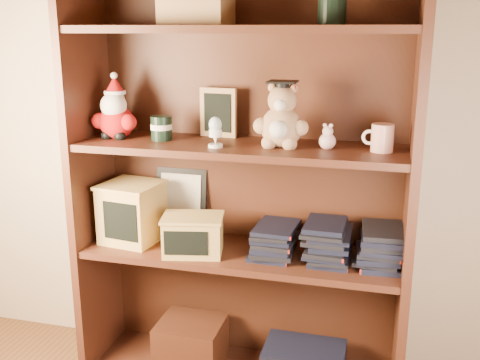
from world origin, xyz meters
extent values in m
cube|color=tan|center=(0.00, 1.50, 1.25)|extent=(3.00, 0.04, 2.50)
cube|color=#462114|center=(-0.57, 1.30, 0.80)|extent=(0.03, 0.35, 1.60)
cube|color=#462114|center=(0.60, 1.30, 0.80)|extent=(0.03, 0.35, 1.60)
cube|color=#411E11|center=(0.02, 1.47, 0.80)|extent=(1.20, 0.02, 1.60)
cube|color=#462114|center=(0.02, 1.30, 1.34)|extent=(1.14, 0.33, 0.02)
cube|color=#411E11|center=(-0.18, 1.30, 0.14)|extent=(0.25, 0.22, 0.18)
cube|color=#9E7547|center=(-0.13, 1.30, 1.41)|extent=(0.22, 0.18, 0.12)
cylinder|color=black|center=(0.32, 1.30, 1.41)|extent=(0.09, 0.09, 0.11)
cube|color=#462114|center=(0.02, 1.30, 0.54)|extent=(1.14, 0.33, 0.02)
cube|color=#462114|center=(0.02, 1.30, 0.94)|extent=(1.14, 0.33, 0.02)
sphere|color=#A50F0F|center=(-0.45, 1.30, 1.01)|extent=(0.13, 0.13, 0.13)
sphere|color=#A50F0F|center=(-0.51, 1.28, 1.01)|extent=(0.06, 0.06, 0.06)
sphere|color=#A50F0F|center=(-0.39, 1.28, 1.01)|extent=(0.06, 0.06, 0.06)
sphere|color=black|center=(-0.48, 1.27, 0.96)|extent=(0.04, 0.04, 0.04)
sphere|color=black|center=(-0.42, 1.27, 0.96)|extent=(0.04, 0.04, 0.04)
sphere|color=white|center=(-0.45, 1.29, 1.07)|extent=(0.09, 0.09, 0.09)
sphere|color=#D8B293|center=(-0.45, 1.30, 1.09)|extent=(0.07, 0.07, 0.07)
cone|color=#A50F0F|center=(-0.45, 1.30, 1.14)|extent=(0.07, 0.07, 0.06)
sphere|color=white|center=(-0.45, 1.30, 1.18)|extent=(0.03, 0.03, 0.03)
cylinder|color=white|center=(-0.45, 1.30, 1.12)|extent=(0.08, 0.08, 0.01)
cylinder|color=black|center=(-0.27, 1.30, 0.99)|extent=(0.08, 0.08, 0.09)
cylinder|color=beige|center=(-0.27, 1.30, 1.00)|extent=(0.08, 0.08, 0.02)
cube|color=#9E7547|center=(-0.09, 1.42, 1.04)|extent=(0.14, 0.03, 0.18)
cube|color=black|center=(-0.09, 1.41, 1.04)|extent=(0.11, 0.02, 0.14)
cube|color=#9E7547|center=(-0.09, 1.45, 0.97)|extent=(0.07, 0.07, 0.01)
cylinder|color=white|center=(-0.05, 1.23, 0.96)|extent=(0.05, 0.05, 0.01)
cone|color=white|center=(-0.05, 1.23, 0.98)|extent=(0.02, 0.02, 0.03)
cylinder|color=white|center=(-0.05, 1.23, 1.00)|extent=(0.04, 0.04, 0.02)
ellipsoid|color=silver|center=(-0.05, 1.23, 1.03)|extent=(0.04, 0.04, 0.05)
sphere|color=tan|center=(0.17, 1.30, 1.02)|extent=(0.14, 0.14, 0.14)
sphere|color=white|center=(0.17, 1.24, 1.02)|extent=(0.06, 0.06, 0.06)
sphere|color=tan|center=(0.10, 1.28, 1.02)|extent=(0.06, 0.06, 0.06)
sphere|color=tan|center=(0.23, 1.28, 1.02)|extent=(0.06, 0.06, 0.06)
sphere|color=tan|center=(0.13, 1.26, 0.97)|extent=(0.05, 0.05, 0.05)
sphere|color=tan|center=(0.20, 1.26, 0.97)|extent=(0.05, 0.05, 0.05)
sphere|color=tan|center=(0.17, 1.30, 1.11)|extent=(0.10, 0.10, 0.10)
sphere|color=white|center=(0.17, 1.26, 1.10)|extent=(0.04, 0.04, 0.04)
sphere|color=tan|center=(0.13, 1.32, 1.15)|extent=(0.03, 0.03, 0.03)
sphere|color=tan|center=(0.20, 1.32, 1.15)|extent=(0.03, 0.03, 0.03)
cylinder|color=black|center=(0.17, 1.30, 1.16)|extent=(0.04, 0.04, 0.02)
cube|color=black|center=(0.17, 1.30, 1.17)|extent=(0.10, 0.10, 0.01)
cylinder|color=#A50F0F|center=(0.21, 1.28, 1.16)|extent=(0.00, 0.05, 0.03)
sphere|color=beige|center=(0.32, 1.30, 0.98)|extent=(0.06, 0.06, 0.06)
sphere|color=beige|center=(0.32, 1.30, 1.01)|extent=(0.04, 0.04, 0.04)
sphere|color=beige|center=(0.31, 1.30, 1.03)|extent=(0.01, 0.01, 0.01)
sphere|color=beige|center=(0.33, 1.30, 1.03)|extent=(0.01, 0.01, 0.01)
cylinder|color=silver|center=(0.50, 1.30, 1.00)|extent=(0.07, 0.07, 0.09)
torus|color=white|center=(0.46, 1.30, 1.00)|extent=(0.05, 0.01, 0.05)
cube|color=black|center=(-0.26, 1.45, 0.68)|extent=(0.21, 0.05, 0.26)
cube|color=beige|center=(-0.26, 1.43, 0.68)|extent=(0.17, 0.03, 0.22)
cube|color=tan|center=(-0.41, 1.30, 0.66)|extent=(0.22, 0.22, 0.22)
cube|color=black|center=(-0.41, 1.20, 0.66)|extent=(0.14, 0.02, 0.14)
cube|color=tan|center=(-0.41, 1.30, 0.77)|extent=(0.23, 0.23, 0.01)
cube|color=tan|center=(-0.14, 1.24, 0.62)|extent=(0.23, 0.18, 0.13)
cube|color=black|center=(-0.14, 1.17, 0.62)|extent=(0.15, 0.04, 0.09)
cube|color=tan|center=(-0.14, 1.24, 0.69)|extent=(0.24, 0.20, 0.01)
cube|color=black|center=(0.14, 1.30, 0.56)|extent=(0.14, 0.20, 0.02)
cube|color=black|center=(0.14, 1.30, 0.57)|extent=(0.14, 0.20, 0.02)
cube|color=black|center=(0.14, 1.30, 0.59)|extent=(0.14, 0.20, 0.02)
cube|color=black|center=(0.14, 1.30, 0.61)|extent=(0.14, 0.20, 0.02)
cube|color=black|center=(0.14, 1.30, 0.62)|extent=(0.14, 0.20, 0.02)
cube|color=black|center=(0.14, 1.30, 0.64)|extent=(0.14, 0.20, 0.02)
cube|color=black|center=(0.14, 1.30, 0.65)|extent=(0.14, 0.20, 0.02)
cube|color=black|center=(0.34, 1.30, 0.56)|extent=(0.14, 0.20, 0.02)
cube|color=black|center=(0.34, 1.30, 0.57)|extent=(0.14, 0.20, 0.02)
cube|color=black|center=(0.34, 1.30, 0.59)|extent=(0.14, 0.20, 0.02)
cube|color=black|center=(0.34, 1.30, 0.61)|extent=(0.14, 0.20, 0.02)
cube|color=black|center=(0.34, 1.30, 0.62)|extent=(0.14, 0.20, 0.02)
cube|color=black|center=(0.34, 1.30, 0.64)|extent=(0.14, 0.20, 0.02)
cube|color=black|center=(0.34, 1.30, 0.65)|extent=(0.14, 0.20, 0.02)
cube|color=black|center=(0.34, 1.30, 0.67)|extent=(0.14, 0.20, 0.02)
cube|color=black|center=(0.34, 1.30, 0.69)|extent=(0.14, 0.20, 0.02)
cube|color=black|center=(0.52, 1.30, 0.56)|extent=(0.14, 0.20, 0.02)
cube|color=black|center=(0.52, 1.30, 0.57)|extent=(0.14, 0.20, 0.02)
cube|color=black|center=(0.52, 1.30, 0.59)|extent=(0.14, 0.20, 0.02)
cube|color=black|center=(0.52, 1.30, 0.61)|extent=(0.14, 0.20, 0.02)
cube|color=black|center=(0.52, 1.30, 0.62)|extent=(0.14, 0.20, 0.02)
cube|color=black|center=(0.52, 1.30, 0.64)|extent=(0.14, 0.20, 0.02)
cube|color=black|center=(0.52, 1.30, 0.65)|extent=(0.14, 0.20, 0.02)
cube|color=black|center=(0.52, 1.30, 0.67)|extent=(0.14, 0.20, 0.02)
camera|label=1|loc=(0.51, -0.55, 1.34)|focal=42.00mm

